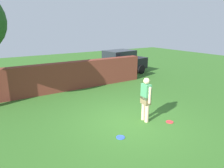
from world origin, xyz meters
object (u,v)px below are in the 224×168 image
(person, at_px, (146,98))
(car, at_px, (119,63))
(frisbee_blue, at_px, (120,137))
(frisbee_red, at_px, (170,122))

(person, relative_size, car, 0.37)
(frisbee_blue, bearing_deg, car, 55.63)
(frisbee_blue, height_order, frisbee_red, same)
(person, distance_m, car, 7.61)
(person, height_order, frisbee_blue, person)
(person, relative_size, frisbee_blue, 6.00)
(frisbee_blue, bearing_deg, frisbee_red, -2.17)
(person, distance_m, frisbee_blue, 1.77)
(frisbee_red, bearing_deg, person, 139.21)
(car, xyz_separation_m, frisbee_blue, (-4.96, -7.25, -0.85))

